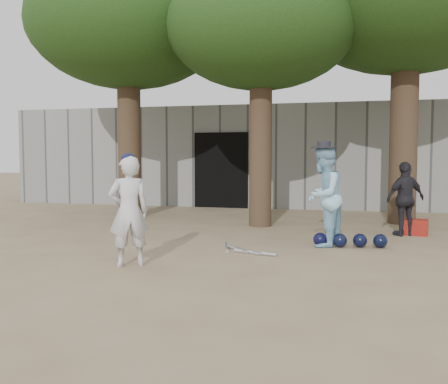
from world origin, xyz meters
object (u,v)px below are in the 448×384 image
(spectator_blue, at_px, (323,196))
(red_bag, at_px, (416,227))
(boy_player, at_px, (129,211))
(spectator_dark, at_px, (405,199))

(spectator_blue, bearing_deg, red_bag, 152.17)
(boy_player, xyz_separation_m, red_bag, (4.14, 3.81, -0.60))
(boy_player, height_order, spectator_blue, spectator_blue)
(boy_player, relative_size, spectator_dark, 1.07)
(red_bag, bearing_deg, spectator_blue, -135.49)
(spectator_blue, xyz_separation_m, spectator_dark, (1.44, 1.50, -0.14))
(spectator_blue, distance_m, spectator_dark, 2.08)
(spectator_blue, height_order, spectator_dark, spectator_blue)
(red_bag, bearing_deg, spectator_dark, -148.25)
(spectator_dark, xyz_separation_m, red_bag, (0.22, 0.14, -0.55))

